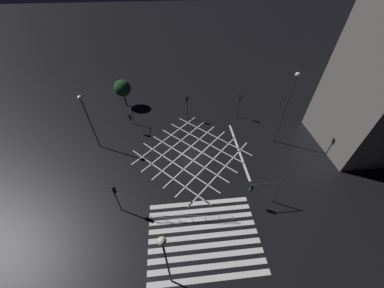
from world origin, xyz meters
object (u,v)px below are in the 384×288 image
object	(u,v)px
traffic_light_sw_main	(116,194)
traffic_light_ne_cross	(240,102)
street_lamp_west	(86,112)
traffic_light_se_main	(262,188)
street_lamp_far	(165,255)
traffic_light_nw_cross	(131,116)
street_tree_near	(122,88)
street_lamp_east	(289,98)
traffic_light_median_north	(187,102)

from	to	relation	value
traffic_light_sw_main	traffic_light_ne_cross	distance (m)	21.92
traffic_light_ne_cross	street_lamp_west	xyz separation A→B (m)	(-20.55, -4.69, 2.90)
traffic_light_se_main	street_lamp_far	distance (m)	11.96
traffic_light_nw_cross	street_lamp_west	world-z (taller)	street_lamp_west
traffic_light_sw_main	street_tree_near	xyz separation A→B (m)	(-1.93, 20.05, 0.30)
traffic_light_se_main	street_lamp_far	bearing A→B (deg)	34.20
traffic_light_sw_main	street_lamp_east	bearing A→B (deg)	23.61
traffic_light_sw_main	traffic_light_nw_cross	bearing A→B (deg)	90.36
traffic_light_nw_cross	traffic_light_sw_main	world-z (taller)	traffic_light_sw_main
street_lamp_west	traffic_light_median_north	bearing A→B (deg)	21.87
street_lamp_east	street_lamp_far	size ratio (longest dim) A/B	1.21
traffic_light_se_main	street_lamp_west	bearing A→B (deg)	-29.71
traffic_light_sw_main	street_lamp_west	xyz separation A→B (m)	(-4.36, 10.09, 2.84)
traffic_light_median_north	street_tree_near	bearing A→B (deg)	-115.98
traffic_light_median_north	traffic_light_ne_cross	xyz separation A→B (m)	(8.01, -0.34, -0.14)
traffic_light_nw_cross	street_tree_near	xyz separation A→B (m)	(-1.84, 6.56, 0.88)
street_lamp_west	street_lamp_far	distance (m)	19.53
street_lamp_west	street_lamp_far	world-z (taller)	street_lamp_far
street_lamp_far	street_lamp_west	bearing A→B (deg)	118.47
street_lamp_far	street_tree_near	size ratio (longest dim) A/B	1.81
traffic_light_median_north	street_lamp_far	bearing A→B (deg)	-8.29
traffic_light_median_north	traffic_light_ne_cross	distance (m)	8.02
traffic_light_ne_cross	street_lamp_far	distance (m)	24.78
street_lamp_west	street_tree_near	bearing A→B (deg)	76.26
traffic_light_ne_cross	street_lamp_east	size ratio (longest dim) A/B	0.40
traffic_light_ne_cross	street_tree_near	bearing A→B (deg)	-106.21
traffic_light_se_main	traffic_light_ne_cross	bearing A→B (deg)	-96.50
street_lamp_east	street_tree_near	bearing A→B (deg)	152.59
traffic_light_nw_cross	street_lamp_west	distance (m)	6.44
traffic_light_median_north	street_lamp_east	world-z (taller)	street_lamp_east
traffic_light_nw_cross	street_tree_near	bearing A→B (deg)	-164.33
traffic_light_nw_cross	traffic_light_sw_main	xyz separation A→B (m)	(0.09, -13.49, 0.58)
street_lamp_far	street_lamp_east	bearing A→B (deg)	46.50
street_lamp_far	traffic_light_se_main	bearing A→B (deg)	34.20
traffic_light_se_main	street_tree_near	bearing A→B (deg)	-51.66
traffic_light_median_north	street_tree_near	distance (m)	11.24
traffic_light_ne_cross	street_tree_near	size ratio (longest dim) A/B	0.88
traffic_light_se_main	traffic_light_ne_cross	xyz separation A→B (m)	(1.76, 15.42, 0.24)
traffic_light_median_north	street_lamp_far	distance (m)	22.63
traffic_light_nw_cross	traffic_light_se_main	world-z (taller)	traffic_light_se_main
traffic_light_ne_cross	street_lamp_far	xyz separation A→B (m)	(-11.24, -21.86, 3.15)
traffic_light_nw_cross	street_lamp_far	distance (m)	21.49
street_lamp_far	street_tree_near	distance (m)	28.12
street_lamp_east	traffic_light_sw_main	bearing A→B (deg)	-156.39
traffic_light_nw_cross	street_lamp_east	world-z (taller)	street_lamp_east
traffic_light_se_main	traffic_light_nw_cross	bearing A→B (deg)	-44.21
traffic_light_sw_main	street_lamp_west	distance (m)	11.35
traffic_light_se_main	street_lamp_east	bearing A→B (deg)	-120.48
street_lamp_east	street_lamp_far	distance (m)	21.79
traffic_light_sw_main	street_lamp_east	world-z (taller)	street_lamp_east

